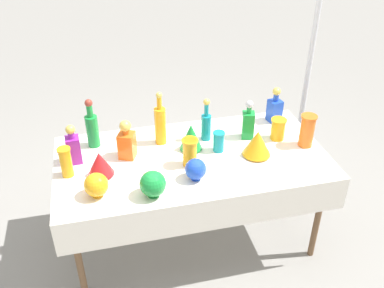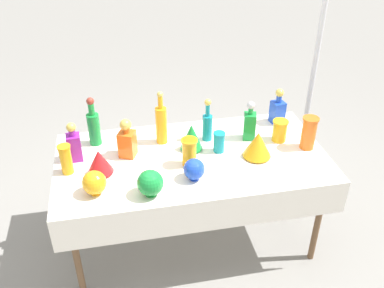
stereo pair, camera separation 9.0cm
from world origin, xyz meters
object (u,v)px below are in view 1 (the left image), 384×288
at_px(slender_vase_3, 66,161).
at_px(slender_vase_4, 307,130).
at_px(tall_bottle_0, 160,124).
at_px(square_decanter_0, 127,141).
at_px(fluted_vase_2, 191,137).
at_px(slender_vase_0, 219,141).
at_px(fluted_vase_0, 257,143).
at_px(round_bowl_0, 153,184).
at_px(round_bowl_2, 96,185).
at_px(round_bowl_1, 196,169).
at_px(square_decanter_2, 275,108).
at_px(slender_vase_2, 278,128).
at_px(square_decanter_3, 248,122).
at_px(tall_bottle_1, 206,124).
at_px(square_decanter_1, 73,147).
at_px(fluted_vase_1, 100,164).
at_px(slender_vase_1, 190,152).
at_px(tall_bottle_2, 92,128).
at_px(canopy_pole, 309,65).

distance_m(slender_vase_3, slender_vase_4, 1.62).
distance_m(tall_bottle_0, square_decanter_0, 0.28).
bearing_deg(fluted_vase_2, slender_vase_0, -18.35).
bearing_deg(fluted_vase_0, round_bowl_0, -160.85).
bearing_deg(round_bowl_2, fluted_vase_2, 28.63).
bearing_deg(round_bowl_1, slender_vase_3, 163.79).
xyz_separation_m(square_decanter_2, slender_vase_2, (-0.08, -0.25, -0.03)).
bearing_deg(fluted_vase_2, fluted_vase_0, -22.75).
bearing_deg(square_decanter_0, square_decanter_3, 3.41).
distance_m(tall_bottle_1, square_decanter_1, 0.92).
bearing_deg(tall_bottle_1, fluted_vase_2, -141.69).
bearing_deg(fluted_vase_1, square_decanter_1, 129.55).
relative_size(slender_vase_1, round_bowl_1, 1.35).
bearing_deg(round_bowl_2, tall_bottle_2, 89.28).
relative_size(slender_vase_0, round_bowl_2, 0.96).
height_order(tall_bottle_1, fluted_vase_0, tall_bottle_1).
bearing_deg(tall_bottle_1, tall_bottle_2, 172.69).
height_order(tall_bottle_1, fluted_vase_1, tall_bottle_1).
distance_m(square_decanter_2, slender_vase_4, 0.39).
bearing_deg(canopy_pole, tall_bottle_0, -161.54).
relative_size(slender_vase_3, canopy_pole, 0.08).
bearing_deg(square_decanter_0, slender_vase_0, -6.65).
xyz_separation_m(tall_bottle_2, round_bowl_2, (-0.01, -0.57, -0.06)).
bearing_deg(square_decanter_2, round_bowl_2, -156.28).
distance_m(square_decanter_2, canopy_pole, 0.57).
distance_m(tall_bottle_1, slender_vase_3, 0.99).
distance_m(slender_vase_0, fluted_vase_0, 0.26).
height_order(round_bowl_0, round_bowl_2, round_bowl_0).
bearing_deg(slender_vase_4, slender_vase_1, -177.09).
bearing_deg(fluted_vase_2, square_decanter_1, 177.55).
relative_size(slender_vase_4, round_bowl_1, 1.65).
height_order(square_decanter_2, slender_vase_4, square_decanter_2).
height_order(slender_vase_3, canopy_pole, canopy_pole).
relative_size(tall_bottle_0, square_decanter_1, 1.42).
xyz_separation_m(square_decanter_3, fluted_vase_1, (-1.06, -0.22, -0.03)).
bearing_deg(tall_bottle_0, square_decanter_1, -170.22).
height_order(slender_vase_3, slender_vase_4, slender_vase_4).
height_order(round_bowl_2, canopy_pole, canopy_pole).
relative_size(square_decanter_3, round_bowl_2, 1.92).
distance_m(square_decanter_0, slender_vase_3, 0.41).
distance_m(tall_bottle_1, tall_bottle_2, 0.79).
bearing_deg(slender_vase_0, tall_bottle_1, 104.79).
relative_size(square_decanter_0, fluted_vase_0, 1.45).
height_order(fluted_vase_0, round_bowl_1, fluted_vase_0).
distance_m(square_decanter_0, fluted_vase_0, 0.87).
height_order(slender_vase_1, canopy_pole, canopy_pole).
bearing_deg(fluted_vase_2, tall_bottle_2, 162.21).
height_order(slender_vase_0, slender_vase_3, slender_vase_3).
xyz_separation_m(tall_bottle_1, square_decanter_0, (-0.57, -0.10, -0.00)).
bearing_deg(slender_vase_1, round_bowl_2, -163.43).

